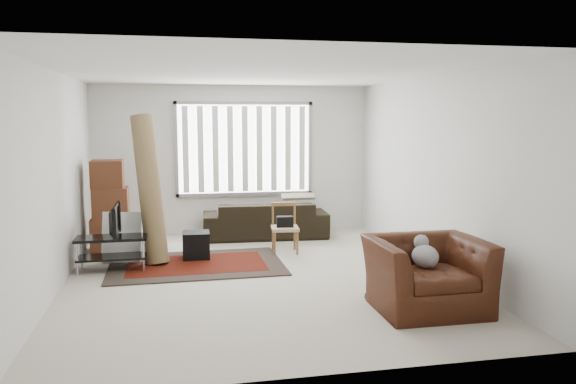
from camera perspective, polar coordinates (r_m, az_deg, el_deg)
name	(u,v)px	position (r m, az deg, el deg)	size (l,w,h in m)	color
room	(254,144)	(7.85, -3.43, 4.94)	(6.00, 6.02, 2.71)	beige
persian_rug	(197,265)	(8.27, -9.27, -7.29)	(2.48, 1.67, 0.02)	black
tv_stand	(112,246)	(8.19, -17.47, -5.26)	(0.96, 0.43, 0.48)	black
tv	(111,221)	(8.12, -17.57, -2.80)	(0.78, 0.10, 0.45)	black
subwoofer	(196,245)	(8.58, -9.31, -5.32)	(0.40, 0.40, 0.40)	black
moving_boxes	(110,209)	(9.33, -17.63, -1.68)	(0.60, 0.55, 1.45)	#5A301C
white_flatpack	(122,237)	(8.63, -16.49, -4.42)	(0.58, 0.08, 0.74)	silver
rolled_rug	(150,189)	(8.38, -13.88, 0.28)	(0.32, 0.32, 2.15)	brown
sofa	(265,214)	(9.98, -2.32, -2.24)	(2.18, 0.94, 0.84)	black
side_chair	(285,225)	(8.86, -0.33, -3.40)	(0.45, 0.45, 0.78)	tan
armchair	(427,269)	(6.44, 13.94, -7.62)	(1.22, 1.07, 0.90)	#3C190C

